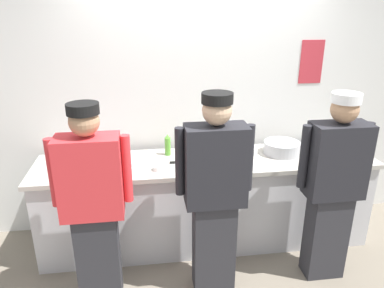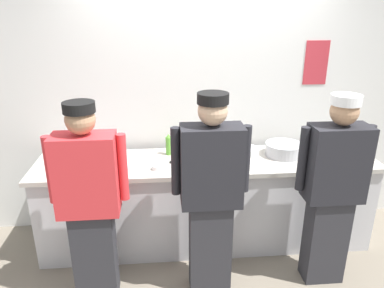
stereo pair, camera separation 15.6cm
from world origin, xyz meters
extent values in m
plane|color=slate|center=(0.00, 0.00, 0.00)|extent=(9.00, 9.00, 0.00)
cube|color=silver|center=(0.00, 0.84, 1.34)|extent=(4.98, 0.10, 2.68)
cube|color=#B72D38|center=(1.13, 0.78, 1.71)|extent=(0.24, 0.01, 0.43)
cube|color=silver|center=(0.00, 0.36, 0.42)|extent=(3.12, 0.63, 0.84)
cube|color=#B7B2A8|center=(0.00, 0.36, 0.86)|extent=(3.18, 0.69, 0.04)
cube|color=#2D2D33|center=(-0.97, -0.29, 0.39)|extent=(0.32, 0.20, 0.78)
cube|color=red|center=(-0.97, -0.29, 1.08)|extent=(0.45, 0.24, 0.61)
cylinder|color=red|center=(-1.23, -0.25, 1.11)|extent=(0.07, 0.07, 0.52)
cylinder|color=red|center=(-0.71, -0.25, 1.11)|extent=(0.07, 0.07, 0.52)
sphere|color=tan|center=(-0.97, -0.29, 1.50)|extent=(0.21, 0.21, 0.21)
cylinder|color=black|center=(-0.97, -0.29, 1.59)|extent=(0.22, 0.22, 0.07)
cube|color=#2D2D33|center=(-0.05, -0.28, 0.40)|extent=(0.33, 0.20, 0.80)
cube|color=#232328|center=(-0.05, -0.28, 1.11)|extent=(0.46, 0.24, 0.63)
cylinder|color=#232328|center=(-0.32, -0.24, 1.14)|extent=(0.07, 0.07, 0.54)
cylinder|color=#232328|center=(0.21, -0.24, 1.14)|extent=(0.07, 0.07, 0.54)
sphere|color=tan|center=(-0.05, -0.28, 1.54)|extent=(0.22, 0.22, 0.22)
cylinder|color=black|center=(-0.05, -0.28, 1.63)|extent=(0.23, 0.23, 0.08)
cube|color=#2D2D33|center=(0.93, -0.26, 0.39)|extent=(0.32, 0.20, 0.78)
cube|color=#232328|center=(0.93, -0.26, 1.09)|extent=(0.45, 0.24, 0.62)
cylinder|color=#232328|center=(0.67, -0.22, 1.12)|extent=(0.07, 0.07, 0.52)
cylinder|color=#232328|center=(1.19, -0.22, 1.12)|extent=(0.07, 0.07, 0.52)
sphere|color=tan|center=(0.93, -0.26, 1.50)|extent=(0.21, 0.21, 0.21)
cylinder|color=white|center=(0.93, -0.26, 1.59)|extent=(0.22, 0.22, 0.07)
cylinder|color=white|center=(0.42, 0.49, 0.89)|extent=(0.21, 0.21, 0.01)
cylinder|color=white|center=(0.42, 0.49, 0.90)|extent=(0.21, 0.21, 0.01)
cylinder|color=white|center=(0.42, 0.49, 0.91)|extent=(0.21, 0.21, 0.01)
cylinder|color=white|center=(0.42, 0.49, 0.93)|extent=(0.21, 0.21, 0.01)
cylinder|color=white|center=(0.42, 0.49, 0.94)|extent=(0.21, 0.21, 0.01)
cylinder|color=white|center=(0.08, 0.43, 0.89)|extent=(0.21, 0.21, 0.01)
cylinder|color=white|center=(0.08, 0.43, 0.90)|extent=(0.21, 0.21, 0.01)
cylinder|color=white|center=(0.08, 0.43, 0.91)|extent=(0.21, 0.21, 0.01)
cylinder|color=white|center=(0.08, 0.43, 0.93)|extent=(0.21, 0.21, 0.01)
cylinder|color=white|center=(0.08, 0.43, 0.94)|extent=(0.21, 0.21, 0.01)
cylinder|color=#B7BABF|center=(0.75, 0.42, 0.94)|extent=(0.35, 0.35, 0.12)
cube|color=#B7BABF|center=(-0.91, 0.38, 0.90)|extent=(0.52, 0.44, 0.02)
cylinder|color=#56A333|center=(-0.35, 0.54, 0.97)|extent=(0.06, 0.06, 0.18)
cone|color=#56A333|center=(-0.35, 0.54, 1.08)|extent=(0.05, 0.05, 0.04)
cylinder|color=white|center=(-0.47, 0.20, 0.90)|extent=(0.08, 0.08, 0.04)
cylinder|color=gold|center=(-0.47, 0.20, 0.92)|extent=(0.07, 0.07, 0.01)
cylinder|color=white|center=(1.36, 0.48, 0.91)|extent=(0.11, 0.11, 0.05)
cylinder|color=gold|center=(1.36, 0.48, 0.92)|extent=(0.09, 0.09, 0.01)
cylinder|color=white|center=(-1.31, 0.53, 0.90)|extent=(0.09, 0.09, 0.04)
cylinder|color=gold|center=(-1.31, 0.53, 0.91)|extent=(0.07, 0.07, 0.01)
cylinder|color=white|center=(1.04, 0.54, 0.90)|extent=(0.09, 0.09, 0.04)
cylinder|color=red|center=(1.04, 0.54, 0.91)|extent=(0.07, 0.07, 0.01)
cylinder|color=white|center=(1.19, 0.42, 0.94)|extent=(0.09, 0.09, 0.11)
cube|color=#B7BABF|center=(-0.17, 0.33, 0.89)|extent=(0.19, 0.03, 0.01)
cube|color=black|center=(-0.31, 0.33, 0.89)|extent=(0.09, 0.03, 0.02)
camera|label=1|loc=(-0.57, -2.73, 2.22)|focal=34.05mm
camera|label=2|loc=(-0.42, -2.75, 2.22)|focal=34.05mm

